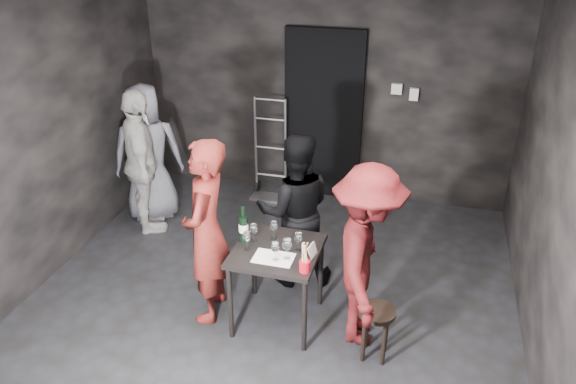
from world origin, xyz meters
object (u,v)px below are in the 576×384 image
(stool, at_px, (376,321))
(bystander_cream, at_px, (140,156))
(hand_truck, at_px, (270,179))
(wine_bottle, at_px, (244,228))
(bystander_grey, at_px, (147,149))
(woman_black, at_px, (295,209))
(man_maroon, at_px, (367,251))
(breadstick_cup, at_px, (305,258))
(tasting_table, at_px, (277,259))
(server_red, at_px, (206,221))

(stool, relative_size, bystander_cream, 0.26)
(hand_truck, xyz_separation_m, wine_bottle, (0.45, -2.26, 0.65))
(hand_truck, relative_size, bystander_grey, 0.74)
(wine_bottle, bearing_deg, hand_truck, 101.20)
(hand_truck, relative_size, woman_black, 0.82)
(bystander_cream, distance_m, wine_bottle, 1.92)
(man_maroon, height_order, wine_bottle, man_maroon)
(man_maroon, bearing_deg, breadstick_cup, 112.59)
(tasting_table, bearing_deg, bystander_grey, 143.08)
(tasting_table, bearing_deg, breadstick_cup, -40.19)
(hand_truck, distance_m, breadstick_cup, 2.86)
(woman_black, bearing_deg, tasting_table, 73.00)
(breadstick_cup, bearing_deg, hand_truck, 112.40)
(wine_bottle, bearing_deg, man_maroon, -3.13)
(stool, xyz_separation_m, breadstick_cup, (-0.59, -0.02, 0.52))
(hand_truck, bearing_deg, man_maroon, -57.13)
(server_red, distance_m, woman_black, 0.94)
(stool, bearing_deg, breadstick_cup, -178.25)
(hand_truck, xyz_separation_m, man_maroon, (1.51, -2.32, 0.62))
(stool, height_order, bystander_grey, bystander_grey)
(tasting_table, relative_size, breadstick_cup, 2.72)
(server_red, height_order, bystander_cream, server_red)
(hand_truck, distance_m, bystander_cream, 1.74)
(stool, xyz_separation_m, server_red, (-1.50, 0.19, 0.59))
(hand_truck, height_order, bystander_grey, bystander_grey)
(tasting_table, relative_size, bystander_grey, 0.43)
(hand_truck, bearing_deg, woman_black, -65.95)
(woman_black, relative_size, bystander_grey, 0.90)
(wine_bottle, bearing_deg, tasting_table, -9.80)
(man_maroon, height_order, bystander_grey, bystander_grey)
(bystander_grey, bearing_deg, bystander_cream, 77.01)
(woman_black, distance_m, breadstick_cup, 0.97)
(server_red, bearing_deg, bystander_cream, -141.53)
(tasting_table, distance_m, stool, 0.97)
(tasting_table, xyz_separation_m, woman_black, (-0.01, 0.66, 0.13))
(hand_truck, bearing_deg, bystander_cream, -134.31)
(tasting_table, relative_size, server_red, 0.39)
(stool, relative_size, bystander_grey, 0.27)
(stool, distance_m, bystander_grey, 3.36)
(hand_truck, distance_m, wine_bottle, 2.40)
(tasting_table, bearing_deg, hand_truck, 108.12)
(tasting_table, height_order, man_maroon, man_maroon)
(man_maroon, xyz_separation_m, bystander_grey, (-2.71, 1.47, 0.01))
(stool, xyz_separation_m, wine_bottle, (-1.20, 0.29, 0.52))
(tasting_table, xyz_separation_m, stool, (0.89, -0.24, -0.29))
(wine_bottle, xyz_separation_m, breadstick_cup, (0.61, -0.31, -0.01))
(server_red, bearing_deg, breadstick_cup, 69.32)
(bystander_cream, bearing_deg, stool, -150.46)
(woman_black, xyz_separation_m, wine_bottle, (-0.30, -0.60, 0.10))
(tasting_table, height_order, stool, tasting_table)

